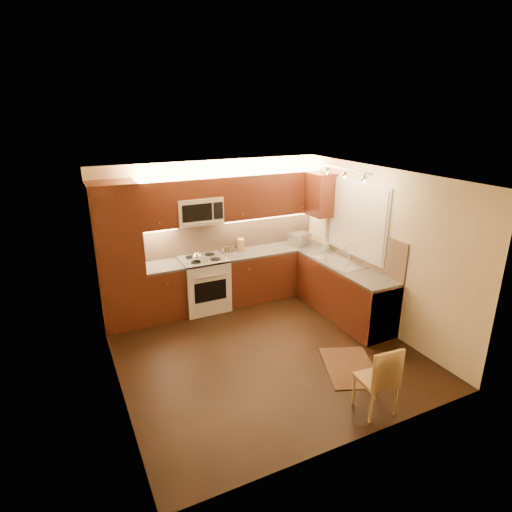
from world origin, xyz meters
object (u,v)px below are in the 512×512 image
soap_bottle (326,244)px  dining_chair (376,378)px  microwave (198,210)px  toaster_oven (300,239)px  knife_block (241,245)px  stove (204,284)px  kettle (197,256)px  sink (341,258)px

soap_bottle → dining_chair: bearing=-106.0°
microwave → toaster_oven: size_ratio=2.08×
toaster_oven → knife_block: (-1.13, 0.15, -0.00)m
microwave → toaster_oven: microwave is taller
stove → kettle: bearing=-144.4°
sink → knife_block: (-1.23, 1.29, 0.03)m
stove → soap_bottle: (2.19, -0.43, 0.54)m
kettle → sink: bearing=-2.8°
microwave → dining_chair: size_ratio=0.88×
kettle → dining_chair: kettle is taller
microwave → knife_block: bearing=2.3°
sink → kettle: kettle is taller
sink → dining_chair: (-1.13, -2.25, -0.54)m
soap_bottle → sink: bearing=-97.0°
toaster_oven → soap_bottle: 0.53m
sink → toaster_oven: toaster_oven is taller
knife_block → soap_bottle: bearing=-12.6°
sink → kettle: (-2.13, 1.03, 0.04)m
microwave → soap_bottle: 2.37m
stove → knife_block: size_ratio=4.26×
stove → toaster_oven: (1.90, 0.01, 0.55)m
stove → knife_block: 0.96m
stove → kettle: 0.58m
microwave → sink: 2.48m
toaster_oven → knife_block: 1.14m
sink → soap_bottle: soap_bottle is taller
toaster_oven → soap_bottle: size_ratio=1.87×
stove → microwave: size_ratio=1.21×
toaster_oven → soap_bottle: (0.28, -0.45, -0.01)m
stove → microwave: microwave is taller
kettle → toaster_oven: 2.04m
microwave → knife_block: (0.77, 0.03, -0.71)m
knife_block → dining_chair: (0.10, -3.54, -0.57)m
kettle → knife_block: knife_block is taller
toaster_oven → dining_chair: 3.59m
toaster_oven → sink: bearing=-95.7°
sink → knife_block: 1.78m
knife_block → soap_bottle: knife_block is taller
sink → toaster_oven: (-0.10, 1.14, 0.03)m
kettle → microwave: bearing=83.3°
soap_bottle → knife_block: bearing=165.0°
knife_block → sink: bearing=-36.1°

